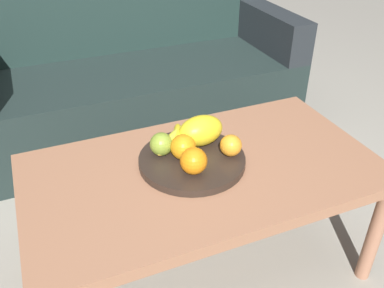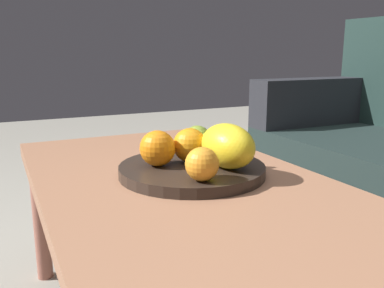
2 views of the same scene
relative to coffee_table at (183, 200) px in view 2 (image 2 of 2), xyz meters
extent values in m
cube|color=#9C694C|center=(0.00, 0.00, 0.03)|extent=(1.14, 0.62, 0.04)
cylinder|color=#A16050|center=(-0.53, -0.27, -0.20)|extent=(0.05, 0.05, 0.42)
cylinder|color=#94724F|center=(-0.53, 0.27, -0.20)|extent=(0.05, 0.05, 0.42)
cube|color=#24252A|center=(-0.70, 1.04, 0.10)|extent=(0.14, 0.70, 0.22)
cylinder|color=#2E231C|center=(-0.03, 0.04, 0.06)|extent=(0.35, 0.35, 0.03)
ellipsoid|color=yellow|center=(0.03, 0.10, 0.13)|extent=(0.16, 0.11, 0.10)
sphere|color=orange|center=(-0.05, -0.04, 0.12)|extent=(0.08, 0.08, 0.08)
sphere|color=orange|center=(-0.05, 0.04, 0.12)|extent=(0.08, 0.08, 0.08)
sphere|color=orange|center=(0.10, 0.00, 0.11)|extent=(0.07, 0.07, 0.07)
sphere|color=olive|center=(-0.11, 0.09, 0.11)|extent=(0.08, 0.08, 0.08)
ellipsoid|color=yellow|center=(-0.06, 0.10, 0.09)|extent=(0.15, 0.04, 0.03)
ellipsoid|color=gold|center=(-0.06, 0.10, 0.09)|extent=(0.15, 0.10, 0.03)
ellipsoid|color=yellow|center=(-0.06, 0.11, 0.12)|extent=(0.14, 0.12, 0.03)
ellipsoid|color=yellow|center=(-0.04, 0.11, 0.12)|extent=(0.08, 0.15, 0.03)
camera|label=1|loc=(-0.45, -0.98, 0.84)|focal=38.99mm
camera|label=2|loc=(0.82, -0.37, 0.33)|focal=38.35mm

